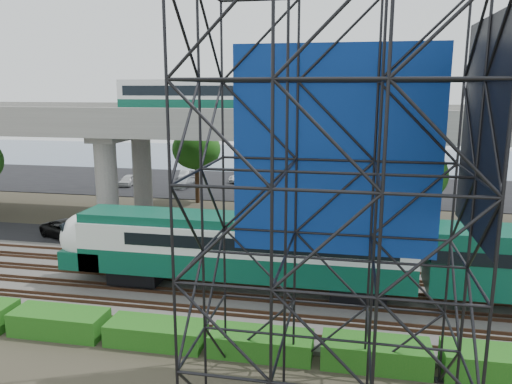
# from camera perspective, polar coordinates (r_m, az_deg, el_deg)

# --- Properties ---
(ground) EXTENTS (140.00, 140.00, 0.00)m
(ground) POSITION_cam_1_polar(r_m,az_deg,el_deg) (28.84, -9.86, -12.41)
(ground) COLOR #474233
(ground) RESTS_ON ground
(ballast_bed) EXTENTS (90.00, 12.00, 0.20)m
(ballast_bed) POSITION_cam_1_polar(r_m,az_deg,el_deg) (30.52, -8.51, -10.75)
(ballast_bed) COLOR slate
(ballast_bed) RESTS_ON ground
(service_road) EXTENTS (90.00, 5.00, 0.08)m
(service_road) POSITION_cam_1_polar(r_m,az_deg,el_deg) (38.14, -4.23, -6.06)
(service_road) COLOR black
(service_road) RESTS_ON ground
(parking_lot) EXTENTS (90.00, 18.00, 0.08)m
(parking_lot) POSITION_cam_1_polar(r_m,az_deg,el_deg) (60.41, 1.64, 0.70)
(parking_lot) COLOR black
(parking_lot) RESTS_ON ground
(harbor_water) EXTENTS (140.00, 40.00, 0.03)m
(harbor_water) POSITION_cam_1_polar(r_m,az_deg,el_deg) (81.89, 4.19, 3.62)
(harbor_water) COLOR #485D76
(harbor_water) RESTS_ON ground
(rail_tracks) EXTENTS (90.00, 9.52, 0.16)m
(rail_tracks) POSITION_cam_1_polar(r_m,az_deg,el_deg) (30.45, -8.52, -10.44)
(rail_tracks) COLOR #472D1E
(rail_tracks) RESTS_ON ballast_bed
(commuter_train) EXTENTS (29.30, 3.06, 4.30)m
(commuter_train) POSITION_cam_1_polar(r_m,az_deg,el_deg) (28.18, 2.74, -6.53)
(commuter_train) COLOR black
(commuter_train) RESTS_ON rail_tracks
(overpass) EXTENTS (80.00, 12.00, 12.40)m
(overpass) POSITION_cam_1_polar(r_m,az_deg,el_deg) (41.83, -2.77, 7.00)
(overpass) COLOR #9E9B93
(overpass) RESTS_ON ground
(scaffold_tower) EXTENTS (9.36, 6.36, 15.00)m
(scaffold_tower) POSITION_cam_1_polar(r_m,az_deg,el_deg) (17.05, 8.49, -2.89)
(scaffold_tower) COLOR black
(scaffold_tower) RESTS_ON ground
(hedge_strip) EXTENTS (34.60, 1.80, 1.20)m
(hedge_strip) POSITION_cam_1_polar(r_m,az_deg,el_deg) (24.67, -11.31, -15.42)
(hedge_strip) COLOR #155413
(hedge_strip) RESTS_ON ground
(trees) EXTENTS (40.94, 16.94, 7.69)m
(trees) POSITION_cam_1_polar(r_m,az_deg,el_deg) (43.54, -8.32, 3.58)
(trees) COLOR #382314
(trees) RESTS_ON ground
(suv) EXTENTS (5.63, 4.28, 1.42)m
(suv) POSITION_cam_1_polar(r_m,az_deg,el_deg) (42.10, -20.59, -4.01)
(suv) COLOR black
(suv) RESTS_ON service_road
(parked_cars) EXTENTS (35.07, 9.68, 1.31)m
(parked_cars) POSITION_cam_1_polar(r_m,az_deg,el_deg) (60.00, 2.57, 1.24)
(parked_cars) COLOR silver
(parked_cars) RESTS_ON parking_lot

